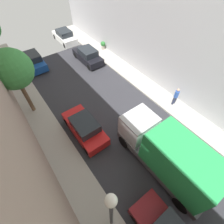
{
  "coord_description": "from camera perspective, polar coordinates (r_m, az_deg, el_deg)",
  "views": [
    {
      "loc": [
        -5.3,
        -3.47,
        10.85
      ],
      "look_at": [
        -0.03,
        3.6,
        0.5
      ],
      "focal_mm": 26.29,
      "sensor_mm": 36.0,
      "label": 1
    }
  ],
  "objects": [
    {
      "name": "ground",
      "position": [
        12.56,
        10.18,
        -11.53
      ],
      "size": [
        32.0,
        32.0,
        0.0
      ],
      "primitive_type": "plane",
      "color": "#2D2D33"
    },
    {
      "name": "sidewalk_left",
      "position": [
        11.32,
        -10.28,
        -24.71
      ],
      "size": [
        2.0,
        44.0,
        0.15
      ],
      "primitive_type": "cube",
      "color": "#A8A399",
      "rests_on": "ground"
    },
    {
      "name": "sidewalk_right",
      "position": [
        15.3,
        23.86,
        -0.72
      ],
      "size": [
        2.0,
        44.0,
        0.15
      ],
      "primitive_type": "cube",
      "color": "#A8A399",
      "rests_on": "ground"
    },
    {
      "name": "parked_car_left_3",
      "position": [
        12.53,
        -9.42,
        -5.37
      ],
      "size": [
        1.78,
        4.2,
        1.57
      ],
      "color": "red",
      "rests_on": "ground"
    },
    {
      "name": "parked_car_left_4",
      "position": [
        20.98,
        -25.76,
        15.81
      ],
      "size": [
        1.78,
        4.2,
        1.57
      ],
      "color": "#194799",
      "rests_on": "ground"
    },
    {
      "name": "parked_car_right_2",
      "position": [
        20.09,
        -8.4,
        18.78
      ],
      "size": [
        1.78,
        4.2,
        1.57
      ],
      "color": "black",
      "rests_on": "ground"
    },
    {
      "name": "parked_car_right_3",
      "position": [
        25.0,
        -16.18,
        23.92
      ],
      "size": [
        1.78,
        4.2,
        1.57
      ],
      "color": "white",
      "rests_on": "ground"
    },
    {
      "name": "delivery_truck",
      "position": [
        10.6,
        18.94,
        -13.88
      ],
      "size": [
        2.26,
        6.6,
        3.38
      ],
      "color": "#4C4C51",
      "rests_on": "ground"
    },
    {
      "name": "pedestrian",
      "position": [
        15.11,
        21.35,
        5.22
      ],
      "size": [
        0.4,
        0.36,
        1.72
      ],
      "color": "#2D334C",
      "rests_on": "sidewalk_right"
    },
    {
      "name": "street_tree_2",
      "position": [
        13.37,
        -31.39,
        12.41
      ],
      "size": [
        2.83,
        2.83,
        5.53
      ],
      "color": "brown",
      "rests_on": "sidewalk_left"
    },
    {
      "name": "potted_plant_2",
      "position": [
        22.23,
        -3.16,
        22.32
      ],
      "size": [
        0.59,
        0.59,
        0.97
      ],
      "color": "#B2A899",
      "rests_on": "sidewalk_right"
    },
    {
      "name": "lamp_post",
      "position": [
        7.34,
        -0.31,
        -30.96
      ],
      "size": [
        0.44,
        0.44,
        5.21
      ],
      "color": "#333338",
      "rests_on": "sidewalk_left"
    }
  ]
}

